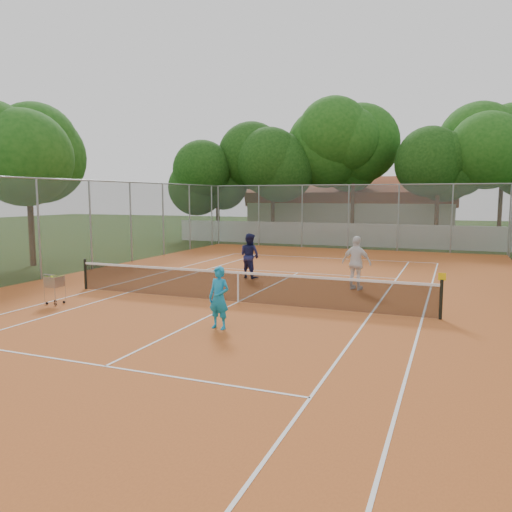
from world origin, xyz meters
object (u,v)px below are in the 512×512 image
at_px(tennis_net, 238,286).
at_px(player_far_left, 250,256).
at_px(ball_hopper, 55,289).
at_px(player_near, 219,298).
at_px(clubhouse, 353,209).
at_px(player_far_right, 357,263).

xyz_separation_m(tennis_net, player_far_left, (-1.44, 4.41, 0.41)).
bearing_deg(ball_hopper, player_far_left, 66.36).
bearing_deg(ball_hopper, tennis_net, 29.64).
distance_m(tennis_net, ball_hopper, 5.59).
bearing_deg(player_near, tennis_net, 113.95).
relative_size(clubhouse, player_far_right, 8.62).
relative_size(tennis_net, player_far_left, 6.58).
bearing_deg(tennis_net, clubhouse, 93.95).
xyz_separation_m(player_near, player_far_right, (2.20, 6.51, 0.17)).
relative_size(player_near, player_far_right, 0.82).
distance_m(clubhouse, player_near, 32.21).
height_order(tennis_net, clubhouse, clubhouse).
distance_m(tennis_net, clubhouse, 29.12).
height_order(tennis_net, ball_hopper, tennis_net).
xyz_separation_m(tennis_net, clubhouse, (-2.00, 29.00, 1.69)).
relative_size(player_far_right, ball_hopper, 2.00).
relative_size(player_near, ball_hopper, 1.64).
bearing_deg(player_near, player_far_left, 115.65).
xyz_separation_m(clubhouse, player_far_left, (0.56, -24.59, -1.28)).
distance_m(clubhouse, player_far_right, 26.06).
bearing_deg(clubhouse, tennis_net, -86.05).
distance_m(player_near, player_far_right, 6.87).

